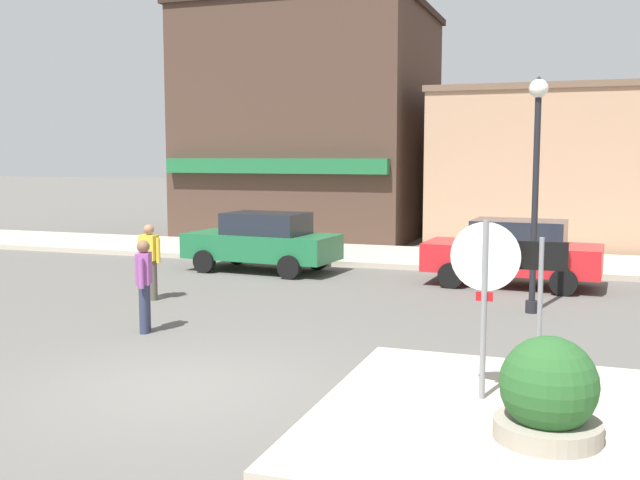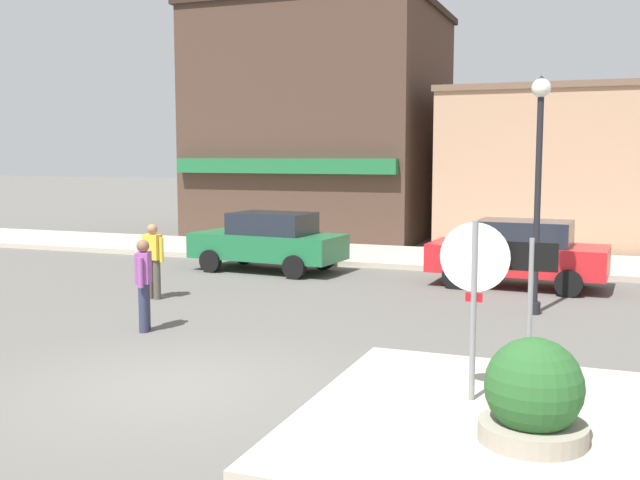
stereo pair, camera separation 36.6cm
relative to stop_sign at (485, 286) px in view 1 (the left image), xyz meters
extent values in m
plane|color=#5B5954|center=(-3.83, -0.44, -1.52)|extent=(160.00, 160.00, 0.00)
cube|color=#B7AD99|center=(1.39, -0.47, -1.44)|extent=(6.40, 4.80, 0.15)
cube|color=#B7AD99|center=(-3.83, 12.55, -1.44)|extent=(80.00, 4.00, 0.15)
cylinder|color=gray|center=(0.00, -0.01, -0.37)|extent=(0.07, 0.07, 2.30)
cylinder|color=red|center=(0.00, 0.01, 0.35)|extent=(0.76, 0.01, 0.76)
cylinder|color=white|center=(0.00, 0.00, 0.35)|extent=(0.82, 0.01, 0.82)
cube|color=red|center=(0.00, 0.01, -0.13)|extent=(0.20, 0.01, 0.11)
cylinder|color=gray|center=(0.63, 0.18, -0.47)|extent=(0.06, 0.06, 2.10)
cube|color=black|center=(0.63, 0.19, 0.36)|extent=(0.60, 0.01, 0.34)
cube|color=white|center=(0.63, 0.20, 0.36)|extent=(0.54, 0.01, 0.29)
cube|color=black|center=(0.63, 0.21, 0.36)|extent=(0.34, 0.01, 0.08)
cylinder|color=gray|center=(0.80, -1.10, -1.34)|extent=(1.10, 1.10, 0.35)
sphere|color=#285B28|center=(0.80, -1.10, -0.79)|extent=(1.00, 1.00, 1.00)
cylinder|color=black|center=(0.20, 6.02, 0.58)|extent=(0.12, 0.12, 4.20)
cylinder|color=black|center=(0.20, 6.02, -1.40)|extent=(0.24, 0.24, 0.24)
sphere|color=white|center=(0.20, 6.02, 2.79)|extent=(0.36, 0.36, 0.36)
cone|color=black|center=(0.20, 6.02, 2.94)|extent=(0.32, 0.32, 0.18)
cube|color=#1E6B3D|center=(-6.90, 9.10, -0.85)|extent=(4.13, 2.03, 0.66)
cube|color=#1E232D|center=(-6.75, 9.08, -0.24)|extent=(2.19, 1.56, 0.56)
cylinder|color=black|center=(-8.21, 8.36, -1.22)|extent=(0.61, 0.23, 0.60)
cylinder|color=black|center=(-8.06, 10.05, -1.22)|extent=(0.61, 0.23, 0.60)
cylinder|color=black|center=(-5.74, 8.15, -1.22)|extent=(0.61, 0.23, 0.60)
cylinder|color=black|center=(-5.59, 9.84, -1.22)|extent=(0.61, 0.23, 0.60)
cube|color=red|center=(-0.46, 8.99, -0.85)|extent=(4.08, 1.91, 0.66)
cube|color=#1E232D|center=(-0.31, 8.98, -0.24)|extent=(2.15, 1.50, 0.56)
cylinder|color=black|center=(-1.74, 8.21, -1.22)|extent=(0.61, 0.21, 0.60)
cylinder|color=black|center=(-1.65, 9.90, -1.22)|extent=(0.61, 0.21, 0.60)
cylinder|color=black|center=(0.74, 8.08, -1.22)|extent=(0.61, 0.21, 0.60)
cylinder|color=black|center=(0.82, 9.77, -1.22)|extent=(0.61, 0.21, 0.60)
cylinder|color=#4C473D|center=(-7.63, 4.71, -1.09)|extent=(0.16, 0.16, 0.85)
cylinder|color=#4C473D|center=(-7.45, 4.69, -1.09)|extent=(0.16, 0.16, 0.85)
cube|color=gold|center=(-7.54, 4.70, -0.40)|extent=(0.38, 0.25, 0.54)
sphere|color=#9E7051|center=(-7.54, 4.70, -0.02)|extent=(0.22, 0.22, 0.22)
cylinder|color=gold|center=(-7.77, 4.72, -0.45)|extent=(0.10, 0.10, 0.52)
cylinder|color=gold|center=(-7.31, 4.68, -0.45)|extent=(0.10, 0.10, 0.52)
cylinder|color=#2D334C|center=(-6.05, 2.20, -1.09)|extent=(0.16, 0.16, 0.85)
cylinder|color=#2D334C|center=(-5.99, 2.03, -1.09)|extent=(0.16, 0.16, 0.85)
cube|color=#994C99|center=(-6.02, 2.12, -0.40)|extent=(0.34, 0.42, 0.54)
sphere|color=brown|center=(-6.02, 2.12, -0.02)|extent=(0.22, 0.22, 0.22)
cylinder|color=#994C99|center=(-6.10, 2.33, -0.45)|extent=(0.12, 0.12, 0.52)
cylinder|color=#994C99|center=(-5.94, 1.90, -0.45)|extent=(0.12, 0.12, 0.52)
cube|color=#473328|center=(-8.79, 18.39, 2.63)|extent=(8.39, 7.68, 8.30)
cube|color=#1E6638|center=(-8.79, 14.40, 1.18)|extent=(7.97, 0.40, 0.50)
cube|color=#2E211A|center=(-8.79, 18.39, 6.91)|extent=(8.65, 7.91, 0.24)
cube|color=tan|center=(-0.11, 18.73, 1.01)|extent=(7.31, 7.74, 5.05)
cube|color=brown|center=(-0.11, 18.73, 3.64)|extent=(7.46, 7.89, 0.20)
camera|label=1|loc=(1.05, -8.87, 1.54)|focal=42.00mm
camera|label=2|loc=(1.40, -8.75, 1.54)|focal=42.00mm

